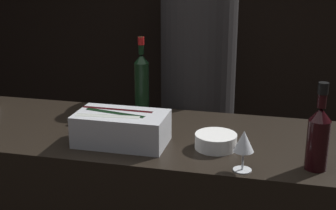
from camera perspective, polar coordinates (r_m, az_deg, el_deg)
ice_bin_with_bottles at (r=1.89m, az=-5.96°, el=-2.57°), size 0.37×0.21×0.13m
bowl_white at (r=1.86m, az=5.86°, el=-4.35°), size 0.17×0.17×0.06m
wine_glass at (r=1.65m, az=9.21°, el=-4.53°), size 0.07×0.07×0.15m
red_wine_bottle_black_foil at (r=1.72m, az=17.87°, el=-3.47°), size 0.08×0.08×0.32m
red_wine_bottle_burgundy at (r=2.27m, az=-3.23°, el=3.00°), size 0.07×0.07×0.37m
person_in_hoodie at (r=2.62m, az=3.63°, el=0.45°), size 0.41×0.41×1.78m
person_blond_tee at (r=3.88m, az=1.83°, el=5.72°), size 0.36×0.36×1.72m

